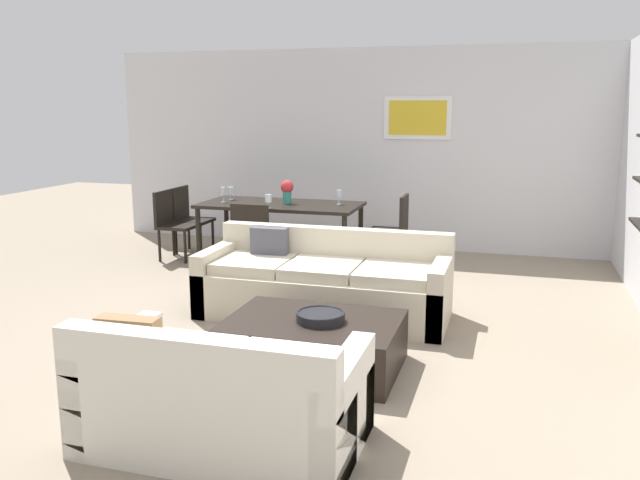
{
  "coord_description": "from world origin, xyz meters",
  "views": [
    {
      "loc": [
        1.79,
        -5.38,
        1.94
      ],
      "look_at": [
        0.12,
        0.2,
        0.75
      ],
      "focal_mm": 37.07,
      "sensor_mm": 36.0,
      "label": 1
    }
  ],
  "objects_px": {
    "dining_chair_foot": "(254,236)",
    "centerpiece_vase": "(287,190)",
    "dining_chair_left_near": "(172,220)",
    "wine_glass_foot": "(268,199)",
    "coffee_table": "(313,344)",
    "dining_table": "(281,209)",
    "loveseat_white": "(221,398)",
    "dining_chair_left_far": "(188,215)",
    "wine_glass_left_near": "(223,192)",
    "wine_glass_right_far": "(339,194)",
    "decorative_bowl": "(321,316)",
    "dining_chair_right_far": "(394,226)",
    "wine_glass_left_far": "(231,191)",
    "sofa_beige": "(324,285)"
  },
  "relations": [
    {
      "from": "dining_chair_foot",
      "to": "centerpiece_vase",
      "type": "height_order",
      "value": "centerpiece_vase"
    },
    {
      "from": "dining_chair_left_near",
      "to": "wine_glass_foot",
      "type": "bearing_deg",
      "value": -8.16
    },
    {
      "from": "coffee_table",
      "to": "dining_table",
      "type": "bearing_deg",
      "value": 113.97
    },
    {
      "from": "loveseat_white",
      "to": "dining_chair_left_far",
      "type": "relative_size",
      "value": 1.79
    },
    {
      "from": "wine_glass_left_near",
      "to": "centerpiece_vase",
      "type": "distance_m",
      "value": 0.81
    },
    {
      "from": "dining_chair_left_near",
      "to": "wine_glass_right_far",
      "type": "relative_size",
      "value": 4.93
    },
    {
      "from": "dining_chair_left_near",
      "to": "dining_table",
      "type": "bearing_deg",
      "value": 8.68
    },
    {
      "from": "decorative_bowl",
      "to": "wine_glass_foot",
      "type": "height_order",
      "value": "wine_glass_foot"
    },
    {
      "from": "dining_chair_right_far",
      "to": "wine_glass_left_near",
      "type": "relative_size",
      "value": 4.59
    },
    {
      "from": "wine_glass_left_near",
      "to": "wine_glass_left_far",
      "type": "distance_m",
      "value": 0.23
    },
    {
      "from": "decorative_bowl",
      "to": "wine_glass_left_near",
      "type": "relative_size",
      "value": 1.9
    },
    {
      "from": "sofa_beige",
      "to": "dining_table",
      "type": "relative_size",
      "value": 1.16
    },
    {
      "from": "loveseat_white",
      "to": "wine_glass_left_near",
      "type": "distance_m",
      "value": 4.73
    },
    {
      "from": "dining_table",
      "to": "wine_glass_right_far",
      "type": "xyz_separation_m",
      "value": [
        0.72,
        0.12,
        0.19
      ]
    },
    {
      "from": "loveseat_white",
      "to": "wine_glass_left_far",
      "type": "xyz_separation_m",
      "value": [
        -1.94,
        4.5,
        0.57
      ]
    },
    {
      "from": "wine_glass_left_near",
      "to": "centerpiece_vase",
      "type": "height_order",
      "value": "centerpiece_vase"
    },
    {
      "from": "sofa_beige",
      "to": "dining_table",
      "type": "height_order",
      "value": "sofa_beige"
    },
    {
      "from": "decorative_bowl",
      "to": "loveseat_white",
      "type": "bearing_deg",
      "value": -100.64
    },
    {
      "from": "dining_chair_foot",
      "to": "centerpiece_vase",
      "type": "distance_m",
      "value": 1.0
    },
    {
      "from": "coffee_table",
      "to": "dining_chair_foot",
      "type": "height_order",
      "value": "dining_chair_foot"
    },
    {
      "from": "dining_table",
      "to": "centerpiece_vase",
      "type": "xyz_separation_m",
      "value": [
        0.08,
        0.03,
        0.23
      ]
    },
    {
      "from": "coffee_table",
      "to": "centerpiece_vase",
      "type": "height_order",
      "value": "centerpiece_vase"
    },
    {
      "from": "wine_glass_right_far",
      "to": "sofa_beige",
      "type": "bearing_deg",
      "value": -78.83
    },
    {
      "from": "decorative_bowl",
      "to": "dining_table",
      "type": "distance_m",
      "value": 3.49
    },
    {
      "from": "dining_chair_left_far",
      "to": "wine_glass_foot",
      "type": "distance_m",
      "value": 1.57
    },
    {
      "from": "wine_glass_left_near",
      "to": "decorative_bowl",
      "type": "bearing_deg",
      "value": -54.42
    },
    {
      "from": "wine_glass_left_near",
      "to": "sofa_beige",
      "type": "bearing_deg",
      "value": -44.03
    },
    {
      "from": "decorative_bowl",
      "to": "dining_chair_foot",
      "type": "height_order",
      "value": "dining_chair_foot"
    },
    {
      "from": "dining_table",
      "to": "dining_chair_left_far",
      "type": "bearing_deg",
      "value": 171.32
    },
    {
      "from": "dining_table",
      "to": "dining_chair_right_far",
      "type": "xyz_separation_m",
      "value": [
        1.39,
        0.21,
        -0.18
      ]
    },
    {
      "from": "dining_chair_left_far",
      "to": "wine_glass_foot",
      "type": "relative_size",
      "value": 5.34
    },
    {
      "from": "sofa_beige",
      "to": "wine_glass_left_near",
      "type": "xyz_separation_m",
      "value": [
        -1.83,
        1.77,
        0.59
      ]
    },
    {
      "from": "loveseat_white",
      "to": "wine_glass_left_near",
      "type": "height_order",
      "value": "wine_glass_left_near"
    },
    {
      "from": "coffee_table",
      "to": "wine_glass_right_far",
      "type": "relative_size",
      "value": 7.16
    },
    {
      "from": "dining_chair_right_far",
      "to": "loveseat_white",
      "type": "bearing_deg",
      "value": -92.06
    },
    {
      "from": "centerpiece_vase",
      "to": "wine_glass_right_far",
      "type": "bearing_deg",
      "value": 7.37
    },
    {
      "from": "wine_glass_left_far",
      "to": "wine_glass_left_near",
      "type": "bearing_deg",
      "value": -90.0
    },
    {
      "from": "coffee_table",
      "to": "wine_glass_right_far",
      "type": "bearing_deg",
      "value": 101.73
    },
    {
      "from": "loveseat_white",
      "to": "wine_glass_left_far",
      "type": "distance_m",
      "value": 4.94
    },
    {
      "from": "coffee_table",
      "to": "dining_chair_right_far",
      "type": "distance_m",
      "value": 3.36
    },
    {
      "from": "dining_table",
      "to": "dining_chair_foot",
      "type": "height_order",
      "value": "dining_chair_foot"
    },
    {
      "from": "sofa_beige",
      "to": "dining_chair_right_far",
      "type": "relative_size",
      "value": 2.61
    },
    {
      "from": "coffee_table",
      "to": "decorative_bowl",
      "type": "bearing_deg",
      "value": -21.32
    },
    {
      "from": "decorative_bowl",
      "to": "dining_table",
      "type": "relative_size",
      "value": 0.18
    },
    {
      "from": "coffee_table",
      "to": "dining_chair_left_far",
      "type": "relative_size",
      "value": 1.45
    },
    {
      "from": "coffee_table",
      "to": "dining_chair_left_near",
      "type": "distance_m",
      "value": 4.05
    },
    {
      "from": "dining_chair_left_far",
      "to": "wine_glass_left_far",
      "type": "relative_size",
      "value": 5.36
    },
    {
      "from": "dining_chair_left_near",
      "to": "loveseat_white",
      "type": "bearing_deg",
      "value": -57.88
    },
    {
      "from": "wine_glass_right_far",
      "to": "decorative_bowl",
      "type": "bearing_deg",
      "value": -77.28
    },
    {
      "from": "dining_chair_right_far",
      "to": "wine_glass_left_far",
      "type": "distance_m",
      "value": 2.14
    }
  ]
}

